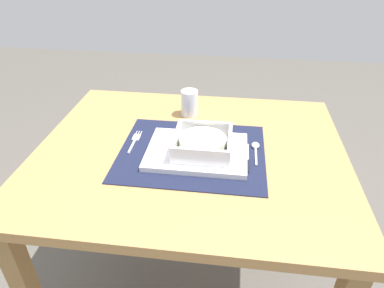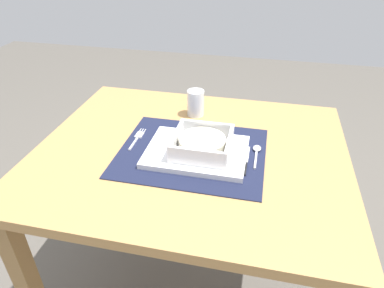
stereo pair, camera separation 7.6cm
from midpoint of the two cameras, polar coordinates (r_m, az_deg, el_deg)
dining_table at (r=1.10m, az=-2.29°, el=-5.25°), size 0.92×0.77×0.70m
placemat at (r=1.03m, az=-2.13°, el=-1.39°), size 0.43×0.35×0.00m
serving_plate at (r=1.01m, az=-1.33°, el=-1.29°), size 0.29×0.22×0.02m
porridge_bowl at (r=0.99m, az=-0.43°, el=0.02°), size 0.16×0.16×0.05m
fork at (r=1.10m, az=-11.31°, el=0.62°), size 0.02×0.13×0.00m
spoon at (r=1.04m, az=8.38°, el=-0.64°), size 0.02×0.12×0.01m
butter_knife at (r=0.99m, az=6.76°, el=-2.62°), size 0.01×0.14×0.01m
drinking_glass at (r=1.22m, az=-2.23°, el=6.58°), size 0.06×0.06×0.09m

